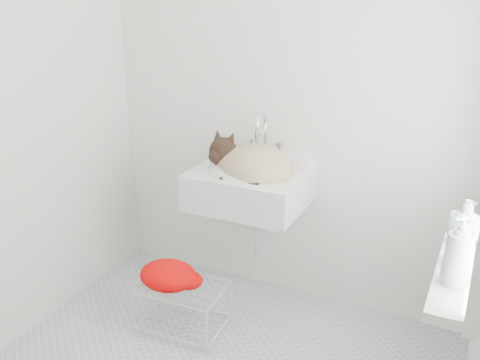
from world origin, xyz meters
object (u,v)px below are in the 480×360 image
at_px(wire_rack, 183,304).
at_px(bottle_a, 454,284).
at_px(bottle_b, 458,263).
at_px(cat, 252,164).
at_px(sink, 251,170).
at_px(bottle_c, 463,242).

relative_size(wire_rack, bottle_a, 2.02).
bearing_deg(bottle_b, bottle_a, -90.00).
xyz_separation_m(cat, wire_rack, (-0.25, -0.35, -0.74)).
distance_m(sink, cat, 0.05).
relative_size(sink, bottle_b, 3.48).
xyz_separation_m(bottle_a, bottle_b, (0.00, 0.16, 0.00)).
xyz_separation_m(sink, bottle_a, (1.11, -0.76, 0.00)).
xyz_separation_m(cat, bottle_c, (1.10, -0.40, -0.04)).
bearing_deg(bottle_c, bottle_b, -90.00).
relative_size(bottle_a, bottle_c, 1.24).
distance_m(sink, bottle_c, 1.18).
distance_m(wire_rack, bottle_c, 1.52).
height_order(bottle_b, bottle_c, bottle_c).
height_order(wire_rack, bottle_b, bottle_b).
xyz_separation_m(wire_rack, bottle_c, (1.35, -0.05, 0.70)).
bearing_deg(cat, bottle_c, -6.53).
bearing_deg(bottle_a, wire_rack, 163.82).
height_order(wire_rack, bottle_c, bottle_c).
xyz_separation_m(bottle_a, bottle_c, (0.00, 0.35, 0.00)).
height_order(sink, bottle_a, sink).
xyz_separation_m(cat, bottle_b, (1.10, -0.59, -0.04)).
height_order(bottle_a, bottle_b, bottle_a).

